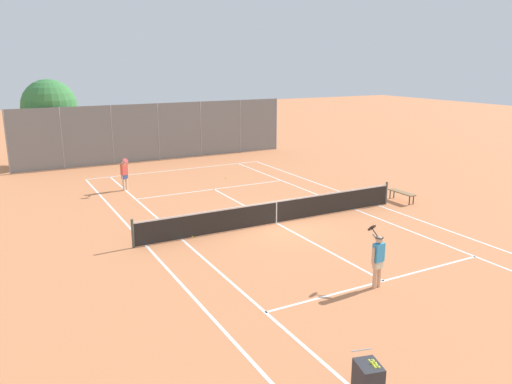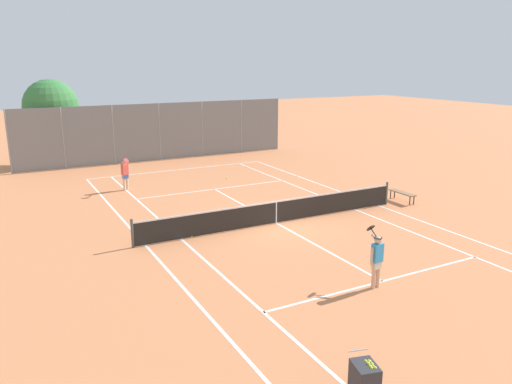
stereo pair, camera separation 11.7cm
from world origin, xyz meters
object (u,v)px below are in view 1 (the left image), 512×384
at_px(loose_tennis_ball_4, 226,178).
at_px(player_far_left, 125,173).
at_px(ball_cart, 368,379).
at_px(tree_behind_left, 51,107).
at_px(loose_tennis_ball_3, 245,167).
at_px(loose_tennis_ball_0, 313,210).
at_px(tennis_net, 276,211).
at_px(loose_tennis_ball_1, 236,211).
at_px(courtside_bench, 402,193).
at_px(loose_tennis_ball_2, 192,237).
at_px(player_near_side, 378,258).

bearing_deg(loose_tennis_ball_4, player_far_left, 178.85).
distance_m(ball_cart, tree_behind_left, 28.11).
bearing_deg(loose_tennis_ball_3, loose_tennis_ball_0, -99.42).
relative_size(tennis_net, loose_tennis_ball_1, 181.82).
bearing_deg(tennis_net, courtside_bench, 0.06).
height_order(loose_tennis_ball_0, loose_tennis_ball_2, same).
distance_m(loose_tennis_ball_1, courtside_bench, 8.01).
xyz_separation_m(ball_cart, loose_tennis_ball_2, (0.45, 10.48, -0.50)).
bearing_deg(player_near_side, loose_tennis_ball_4, 82.11).
relative_size(tennis_net, loose_tennis_ball_0, 181.82).
bearing_deg(loose_tennis_ball_4, tree_behind_left, 131.26).
relative_size(player_near_side, loose_tennis_ball_3, 26.88).
xyz_separation_m(player_near_side, loose_tennis_ball_0, (2.81, 7.29, -0.89)).
distance_m(tennis_net, player_near_side, 6.64).
bearing_deg(loose_tennis_ball_1, player_far_left, 118.67).
bearing_deg(player_near_side, ball_cart, -133.39).
bearing_deg(player_far_left, loose_tennis_ball_1, -61.33).
distance_m(loose_tennis_ball_4, tree_behind_left, 12.59).
distance_m(loose_tennis_ball_1, loose_tennis_ball_3, 9.50).
distance_m(loose_tennis_ball_2, tree_behind_left, 17.93).
relative_size(tennis_net, ball_cart, 12.47).
height_order(player_far_left, loose_tennis_ball_0, player_far_left).
xyz_separation_m(loose_tennis_ball_0, loose_tennis_ball_3, (1.63, 9.80, 0.00)).
bearing_deg(player_near_side, loose_tennis_ball_3, 75.46).
distance_m(loose_tennis_ball_0, loose_tennis_ball_2, 6.08).
height_order(player_far_left, courtside_bench, player_far_left).
xyz_separation_m(loose_tennis_ball_3, courtside_bench, (2.99, -10.48, 0.38)).
bearing_deg(loose_tennis_ball_4, loose_tennis_ball_2, -122.55).
bearing_deg(courtside_bench, player_near_side, -138.31).
bearing_deg(loose_tennis_ball_2, tennis_net, 0.22).
bearing_deg(loose_tennis_ball_1, loose_tennis_ball_4, 69.00).
xyz_separation_m(ball_cart, loose_tennis_ball_3, (8.11, 20.98, -0.50)).
bearing_deg(loose_tennis_ball_2, loose_tennis_ball_1, 36.98).
bearing_deg(tennis_net, loose_tennis_ball_0, 16.35).
bearing_deg(ball_cart, loose_tennis_ball_2, 87.55).
bearing_deg(tree_behind_left, tennis_net, -69.84).
distance_m(player_far_left, loose_tennis_ball_1, 7.09).
distance_m(loose_tennis_ball_0, loose_tennis_ball_4, 7.63).
bearing_deg(tennis_net, tree_behind_left, 110.16).
distance_m(tennis_net, tree_behind_left, 18.74).
height_order(ball_cart, loose_tennis_ball_4, ball_cart).
relative_size(tennis_net, courtside_bench, 8.00).
xyz_separation_m(player_near_side, loose_tennis_ball_4, (2.06, 14.89, -0.89)).
bearing_deg(loose_tennis_ball_0, loose_tennis_ball_2, -173.42).
bearing_deg(loose_tennis_ball_1, tennis_net, -71.55).
bearing_deg(loose_tennis_ball_4, loose_tennis_ball_0, -84.43).
height_order(loose_tennis_ball_2, loose_tennis_ball_3, same).
xyz_separation_m(ball_cart, loose_tennis_ball_0, (6.48, 11.18, -0.50)).
height_order(ball_cart, tree_behind_left, tree_behind_left).
distance_m(player_near_side, loose_tennis_ball_3, 17.68).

